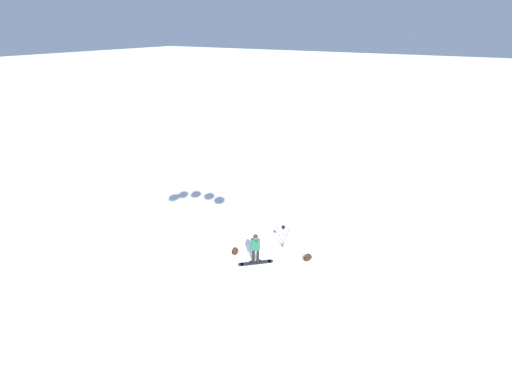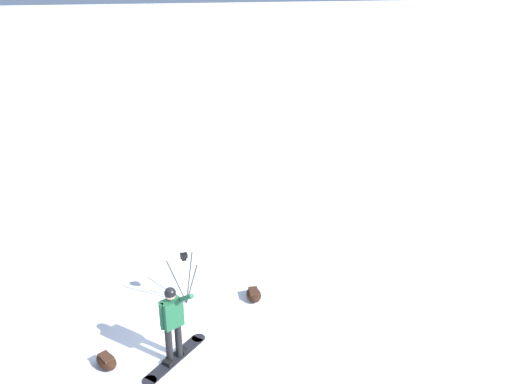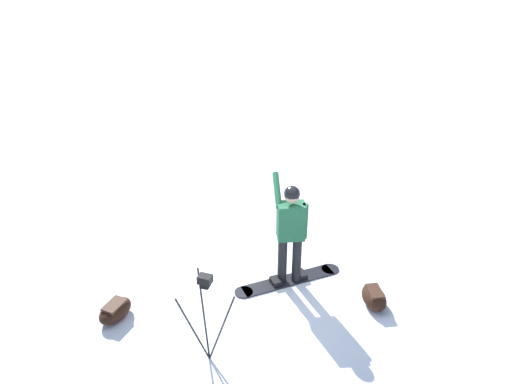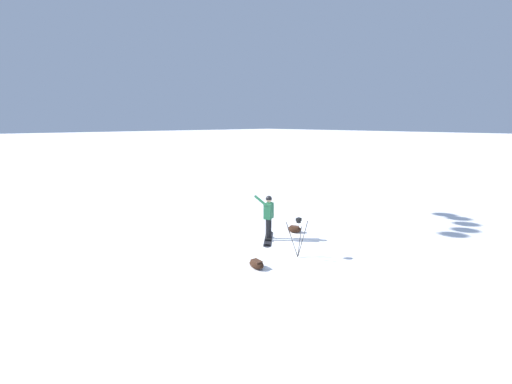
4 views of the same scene
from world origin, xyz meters
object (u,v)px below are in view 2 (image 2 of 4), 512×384
(gear_bag_small, at_px, (106,361))
(snowboarder, at_px, (172,317))
(snowboard, at_px, (175,358))
(gear_bag_large, at_px, (254,294))
(camera_tripod, at_px, (185,268))

(gear_bag_small, bearing_deg, snowboarder, -96.31)
(snowboarder, relative_size, snowboard, 1.20)
(gear_bag_large, distance_m, gear_bag_small, 3.71)
(snowboard, relative_size, gear_bag_large, 2.36)
(snowboard, height_order, camera_tripod, camera_tripod)
(snowboard, bearing_deg, gear_bag_large, -52.82)
(gear_bag_large, height_order, gear_bag_small, gear_bag_small)
(gear_bag_large, bearing_deg, gear_bag_small, 112.92)
(snowboard, distance_m, camera_tripod, 2.16)
(snowboarder, height_order, gear_bag_large, snowboarder)
(snowboarder, distance_m, gear_bag_small, 1.59)
(snowboarder, height_order, camera_tripod, snowboarder)
(snowboarder, bearing_deg, gear_bag_large, -52.80)
(camera_tripod, bearing_deg, snowboarder, 163.98)
(snowboarder, height_order, snowboard, snowboarder)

